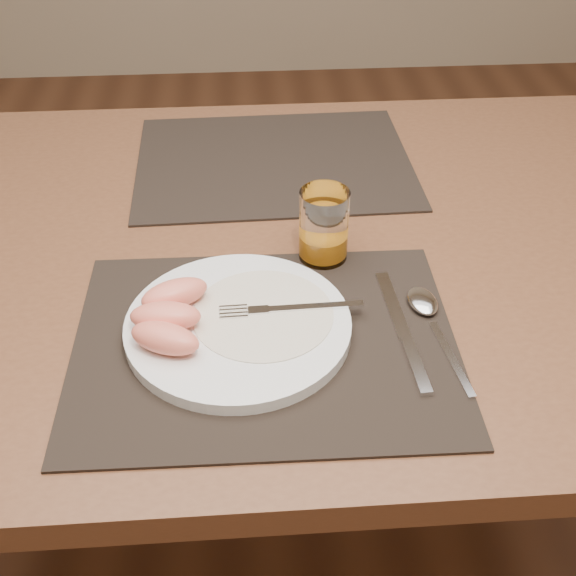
% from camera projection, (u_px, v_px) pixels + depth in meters
% --- Properties ---
extents(ground, '(5.00, 5.00, 0.00)m').
position_uv_depth(ground, '(272.00, 537.00, 1.49)').
color(ground, '#56311D').
rests_on(ground, ground).
extents(table, '(1.40, 0.90, 0.75)m').
position_uv_depth(table, '(265.00, 284.00, 1.08)').
color(table, brown).
rests_on(table, ground).
extents(placemat_near, '(0.45, 0.36, 0.00)m').
position_uv_depth(placemat_near, '(265.00, 343.00, 0.85)').
color(placemat_near, black).
rests_on(placemat_near, table).
extents(placemat_far, '(0.46, 0.36, 0.00)m').
position_uv_depth(placemat_far, '(274.00, 162.00, 1.20)').
color(placemat_far, black).
rests_on(placemat_far, table).
extents(plate, '(0.27, 0.27, 0.02)m').
position_uv_depth(plate, '(238.00, 326.00, 0.86)').
color(plate, white).
rests_on(plate, placemat_near).
extents(plate_dressing, '(0.17, 0.17, 0.00)m').
position_uv_depth(plate_dressing, '(263.00, 314.00, 0.86)').
color(plate_dressing, white).
rests_on(plate_dressing, plate).
extents(fork, '(0.17, 0.02, 0.00)m').
position_uv_depth(fork, '(279.00, 309.00, 0.87)').
color(fork, silver).
rests_on(fork, plate).
extents(knife, '(0.03, 0.22, 0.01)m').
position_uv_depth(knife, '(406.00, 339.00, 0.85)').
color(knife, silver).
rests_on(knife, placemat_near).
extents(spoon, '(0.05, 0.19, 0.01)m').
position_uv_depth(spoon, '(426.00, 309.00, 0.89)').
color(spoon, silver).
rests_on(spoon, placemat_near).
extents(juice_glass, '(0.07, 0.07, 0.10)m').
position_uv_depth(juice_glass, '(324.00, 229.00, 0.96)').
color(juice_glass, white).
rests_on(juice_glass, placemat_near).
extents(grapefruit_wedges, '(0.10, 0.15, 0.03)m').
position_uv_depth(grapefruit_wedges, '(168.00, 316.00, 0.84)').
color(grapefruit_wedges, '#F68064').
rests_on(grapefruit_wedges, plate).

